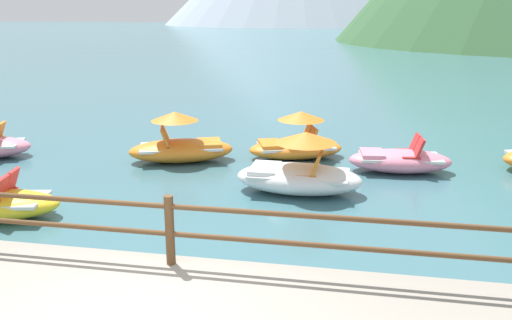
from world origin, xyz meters
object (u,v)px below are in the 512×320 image
pedal_boat_0 (399,160)px  pedal_boat_4 (181,145)px  pedal_boat_5 (296,143)px  pedal_boat_6 (299,173)px

pedal_boat_0 → pedal_boat_4: (-5.25, -0.08, 0.12)m
pedal_boat_4 → pedal_boat_5: size_ratio=1.06×
pedal_boat_4 → pedal_boat_6: bearing=-30.2°
pedal_boat_5 → pedal_boat_6: (0.37, -2.67, 0.04)m
pedal_boat_0 → pedal_boat_5: bearing=162.9°
pedal_boat_6 → pedal_boat_4: bearing=149.8°
pedal_boat_4 → pedal_boat_5: bearing=17.0°
pedal_boat_4 → pedal_boat_5: (2.76, 0.84, -0.02)m
pedal_boat_0 → pedal_boat_4: size_ratio=0.87×
pedal_boat_0 → pedal_boat_5: pedal_boat_5 is taller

